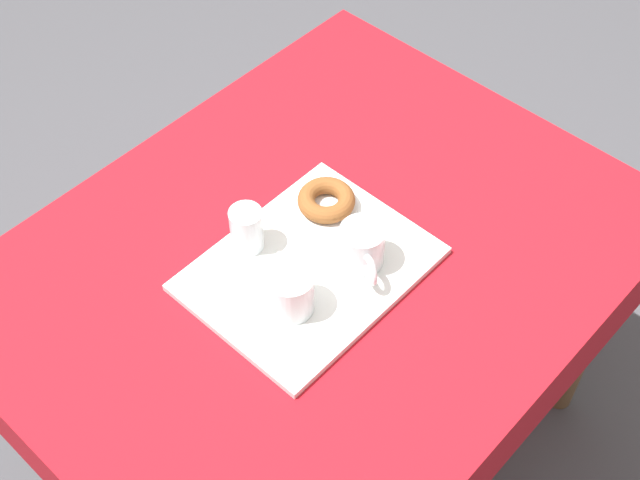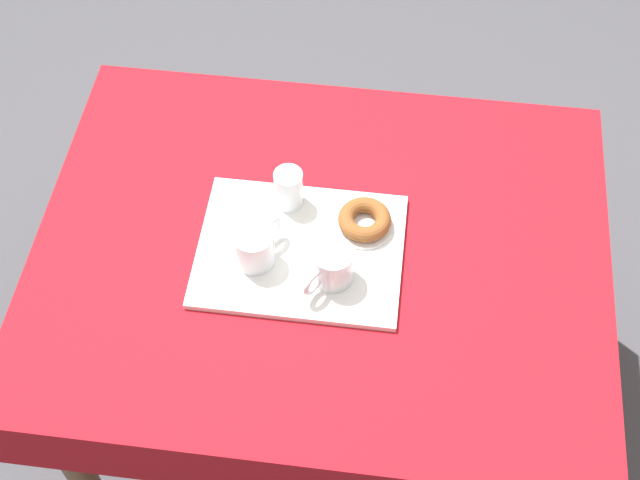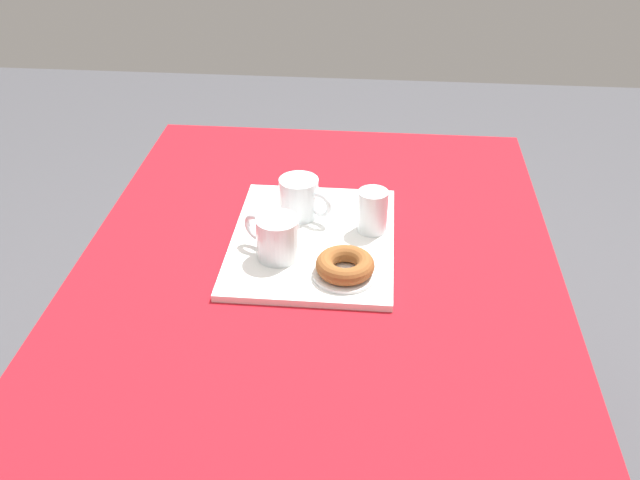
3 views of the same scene
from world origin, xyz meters
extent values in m
plane|color=#47474C|center=(0.00, 0.00, 0.00)|extent=(6.00, 6.00, 0.00)
cube|color=#A8141E|center=(0.00, 0.00, 0.72)|extent=(1.19, 0.94, 0.03)
cube|color=#A8141E|center=(0.00, -0.47, 0.64)|extent=(1.19, 0.01, 0.14)
cube|color=#A8141E|center=(-0.59, 0.00, 0.64)|extent=(0.01, 0.94, 0.14)
cube|color=#A8141E|center=(0.59, 0.00, 0.64)|extent=(0.01, 0.94, 0.14)
cylinder|color=brown|center=(-0.50, -0.38, 0.35)|extent=(0.06, 0.06, 0.71)
cylinder|color=brown|center=(0.50, -0.38, 0.35)|extent=(0.06, 0.06, 0.71)
cylinder|color=brown|center=(0.50, 0.38, 0.35)|extent=(0.06, 0.06, 0.71)
cube|color=white|center=(0.04, 0.02, 0.75)|extent=(0.42, 0.33, 0.01)
cylinder|color=white|center=(0.13, 0.05, 0.80)|extent=(0.08, 0.08, 0.08)
cylinder|color=#B27523|center=(0.13, 0.05, 0.79)|extent=(0.07, 0.07, 0.06)
torus|color=white|center=(0.10, 0.01, 0.80)|extent=(0.04, 0.06, 0.06)
cylinder|color=white|center=(-0.03, 0.08, 0.80)|extent=(0.08, 0.08, 0.08)
cylinder|color=#B27523|center=(-0.03, 0.08, 0.79)|extent=(0.07, 0.07, 0.06)
torus|color=white|center=(0.00, 0.12, 0.80)|extent=(0.04, 0.06, 0.06)
cylinder|color=white|center=(0.08, -0.10, 0.80)|extent=(0.06, 0.06, 0.09)
cylinder|color=silver|center=(0.08, -0.10, 0.79)|extent=(0.05, 0.05, 0.06)
cylinder|color=white|center=(-0.08, -0.06, 0.76)|extent=(0.12, 0.12, 0.01)
torus|color=brown|center=(-0.08, -0.06, 0.78)|extent=(0.11, 0.11, 0.03)
camera|label=1|loc=(0.75, 0.69, 2.01)|focal=49.07mm
camera|label=2|loc=(-0.13, 1.05, 2.26)|focal=50.14mm
camera|label=3|loc=(-1.17, -0.11, 1.54)|focal=39.92mm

